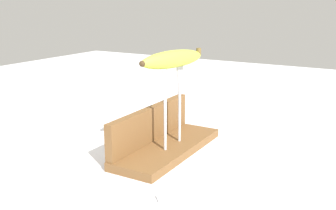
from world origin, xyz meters
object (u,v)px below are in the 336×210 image
object	(u,v)px
banana_raised_center	(173,59)
fork_fallen_far	(190,195)
fork_fallen_near	(8,165)
fork_stand_center	(173,100)

from	to	relation	value
banana_raised_center	fork_fallen_far	size ratio (longest dim) A/B	1.43
fork_fallen_far	fork_fallen_near	bearing A→B (deg)	101.11
fork_stand_center	fork_fallen_near	bearing A→B (deg)	132.74
fork_stand_center	fork_fallen_near	size ratio (longest dim) A/B	1.16
fork_stand_center	fork_fallen_near	distance (m)	0.40
fork_stand_center	banana_raised_center	bearing A→B (deg)	166.25
banana_raised_center	fork_fallen_far	world-z (taller)	banana_raised_center
fork_fallen_near	fork_fallen_far	bearing A→B (deg)	-78.89
fork_fallen_near	fork_fallen_far	distance (m)	0.43
banana_raised_center	fork_fallen_near	bearing A→B (deg)	132.73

